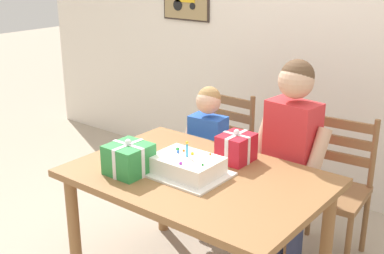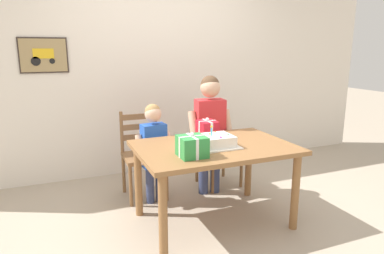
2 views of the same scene
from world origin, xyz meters
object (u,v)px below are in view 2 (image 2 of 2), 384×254
object	(u,v)px
child_younger	(154,144)
chair_right	(217,145)
chair_left	(143,154)
child_older	(210,123)
dining_table	(214,156)
gift_box_red_large	(192,146)
gift_box_beside_cake	(207,129)
birthday_cake	(212,142)

from	to	relation	value
child_younger	chair_right	bearing A→B (deg)	14.66
chair_left	child_younger	size ratio (longest dim) A/B	0.88
child_older	chair_left	bearing A→B (deg)	162.60
dining_table	gift_box_red_large	world-z (taller)	gift_box_red_large
gift_box_beside_cake	chair_right	xyz separation A→B (m)	(0.38, 0.55, -0.35)
birthday_cake	chair_left	xyz separation A→B (m)	(-0.40, 0.87, -0.32)
birthday_cake	gift_box_beside_cake	world-z (taller)	gift_box_beside_cake
dining_table	chair_left	distance (m)	0.96
gift_box_red_large	chair_right	distance (m)	1.33
gift_box_red_large	chair_left	size ratio (longest dim) A/B	0.24
child_older	gift_box_red_large	bearing A→B (deg)	-123.40
dining_table	gift_box_red_large	xyz separation A→B (m)	(-0.30, -0.22, 0.18)
gift_box_red_large	chair_right	size ratio (longest dim) A/B	0.24
chair_left	child_older	xyz separation A→B (m)	(0.69, -0.22, 0.33)
child_younger	child_older	bearing A→B (deg)	-0.05
gift_box_red_large	chair_right	world-z (taller)	gift_box_red_large
gift_box_red_large	chair_left	world-z (taller)	gift_box_red_large
child_older	chair_right	bearing A→B (deg)	47.47
dining_table	chair_left	size ratio (longest dim) A/B	1.49
gift_box_beside_cake	chair_left	distance (m)	0.82
gift_box_red_large	chair_right	xyz separation A→B (m)	(0.75, 1.05, -0.35)
chair_left	chair_right	distance (m)	0.89
chair_right	child_younger	distance (m)	0.87
dining_table	child_younger	distance (m)	0.72
child_older	birthday_cake	bearing A→B (deg)	-113.82
chair_left	chair_right	bearing A→B (deg)	-0.01
gift_box_red_large	dining_table	bearing A→B (deg)	35.78
chair_left	child_younger	world-z (taller)	child_younger
dining_table	chair_right	distance (m)	0.96
gift_box_red_large	child_older	xyz separation A→B (m)	(0.55, 0.83, -0.03)
gift_box_beside_cake	child_older	xyz separation A→B (m)	(0.18, 0.33, -0.03)
chair_left	chair_right	size ratio (longest dim) A/B	1.00
chair_left	gift_box_beside_cake	bearing A→B (deg)	-47.00
dining_table	gift_box_red_large	distance (m)	0.41
chair_left	child_younger	bearing A→B (deg)	-73.42
dining_table	child_younger	bearing A→B (deg)	121.97
birthday_cake	chair_left	world-z (taller)	birthday_cake
chair_left	child_older	distance (m)	0.79
chair_right	dining_table	bearing A→B (deg)	-118.15
chair_left	child_older	world-z (taller)	child_older
gift_box_beside_cake	chair_left	world-z (taller)	gift_box_beside_cake
gift_box_red_large	child_younger	world-z (taller)	child_younger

